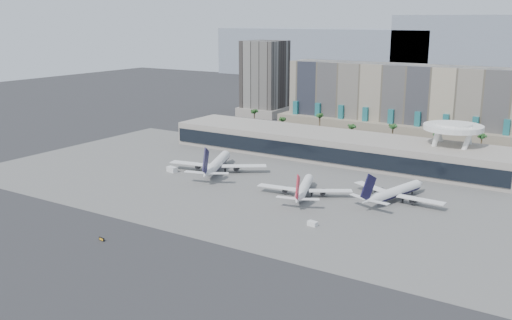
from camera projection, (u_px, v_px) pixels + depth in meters
The scene contains 13 objects.
ground at pixel (194, 224), 191.27m from camera, with size 900.00×900.00×0.00m, color #232326.
apron_pad at pixel (277, 185), 236.30m from camera, with size 260.00×130.00×0.06m, color #5B5B59.
hotel at pixel (398, 109), 324.81m from camera, with size 140.00×30.00×42.00m.
office_tower at pixel (265, 83), 398.89m from camera, with size 30.00×30.00×52.00m.
terminal at pixel (333, 145), 279.63m from camera, with size 170.00×32.50×14.50m.
saucer_structure at pixel (453, 131), 253.17m from camera, with size 26.00×26.00×21.89m.
palm_row at pixel (373, 127), 303.82m from camera, with size 157.80×2.80×13.10m.
airliner_left at pixel (217, 164), 254.21m from camera, with size 41.97×43.26×15.83m.
airliner_centre at pixel (304, 188), 220.11m from camera, with size 35.67×36.87×13.26m.
airliner_right at pixel (395, 192), 214.41m from camera, with size 38.14×39.57×13.95m.
service_vehicle_a at pixel (172, 169), 255.22m from camera, with size 5.01×2.45×2.45m, color silver.
service_vehicle_b at pixel (313, 224), 189.23m from camera, with size 3.25×1.86×1.67m, color silver.
taxiway_sign at pixel (102, 239), 176.80m from camera, with size 2.38×0.61×1.07m.
Camera 1 is at (114.38, -140.98, 67.30)m, focal length 40.00 mm.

